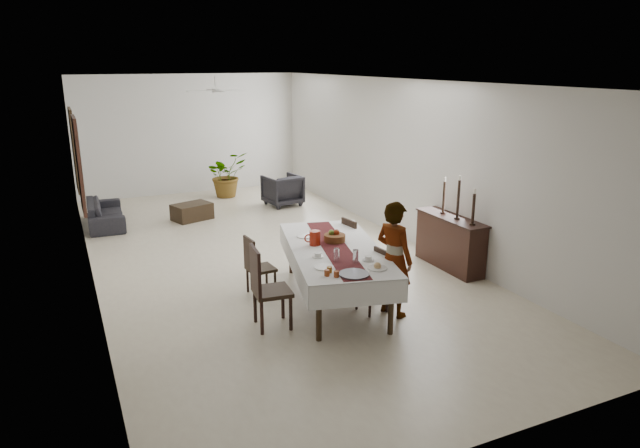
{
  "coord_description": "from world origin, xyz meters",
  "views": [
    {
      "loc": [
        -3.29,
        -9.59,
        3.55
      ],
      "look_at": [
        0.34,
        -1.73,
        1.05
      ],
      "focal_mm": 32.0,
      "sensor_mm": 36.0,
      "label": 1
    }
  ],
  "objects_px": {
    "red_pitcher": "(315,238)",
    "sofa": "(105,213)",
    "woman": "(394,259)",
    "sideboard_body": "(450,243)",
    "dining_table_top": "(335,250)"
  },
  "relations": [
    {
      "from": "dining_table_top",
      "to": "sofa",
      "type": "relative_size",
      "value": 1.42
    },
    {
      "from": "woman",
      "to": "dining_table_top",
      "type": "bearing_deg",
      "value": 14.78
    },
    {
      "from": "red_pitcher",
      "to": "sofa",
      "type": "bearing_deg",
      "value": 114.72
    },
    {
      "from": "woman",
      "to": "sideboard_body",
      "type": "bearing_deg",
      "value": -76.19
    },
    {
      "from": "dining_table_top",
      "to": "sofa",
      "type": "xyz_separation_m",
      "value": [
        -2.81,
        5.83,
        -0.53
      ]
    },
    {
      "from": "woman",
      "to": "sofa",
      "type": "relative_size",
      "value": 0.89
    },
    {
      "from": "sideboard_body",
      "to": "red_pitcher",
      "type": "bearing_deg",
      "value": -175.81
    },
    {
      "from": "sofa",
      "to": "red_pitcher",
      "type": "bearing_deg",
      "value": -152.77
    },
    {
      "from": "red_pitcher",
      "to": "sideboard_body",
      "type": "bearing_deg",
      "value": 4.19
    },
    {
      "from": "red_pitcher",
      "to": "dining_table_top",
      "type": "bearing_deg",
      "value": -44.81
    },
    {
      "from": "dining_table_top",
      "to": "sideboard_body",
      "type": "height_order",
      "value": "sideboard_body"
    },
    {
      "from": "sideboard_body",
      "to": "sofa",
      "type": "xyz_separation_m",
      "value": [
        -5.28,
        5.41,
        -0.17
      ]
    },
    {
      "from": "woman",
      "to": "sideboard_body",
      "type": "xyz_separation_m",
      "value": [
        1.93,
        1.23,
        -0.39
      ]
    },
    {
      "from": "red_pitcher",
      "to": "sideboard_body",
      "type": "relative_size",
      "value": 0.15
    },
    {
      "from": "woman",
      "to": "sofa",
      "type": "bearing_deg",
      "value": 8.01
    }
  ]
}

